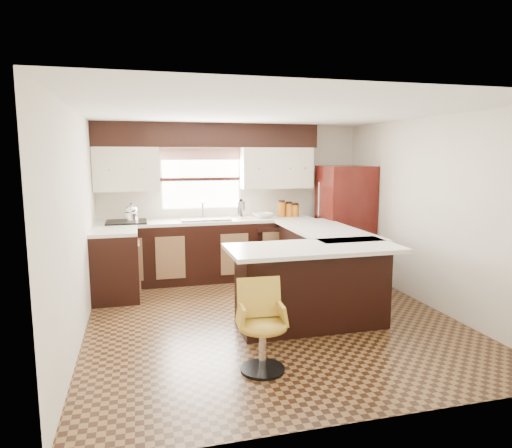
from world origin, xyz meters
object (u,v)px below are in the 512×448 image
object	(u,v)px
peninsula_long	(322,265)
bar_chair	(263,327)
refrigerator	(345,221)
peninsula_return	(312,288)

from	to	relation	value
peninsula_long	bar_chair	world-z (taller)	peninsula_long
peninsula_long	refrigerator	distance (m)	1.34
peninsula_long	peninsula_return	world-z (taller)	same
refrigerator	bar_chair	bearing A→B (deg)	-126.93
peninsula_return	refrigerator	size ratio (longest dim) A/B	0.94
peninsula_return	peninsula_long	bearing A→B (deg)	61.70
peninsula_return	refrigerator	world-z (taller)	refrigerator
peninsula_long	refrigerator	bearing A→B (deg)	50.88
bar_chair	peninsula_long	bearing A→B (deg)	57.96
bar_chair	peninsula_return	bearing A→B (deg)	51.23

